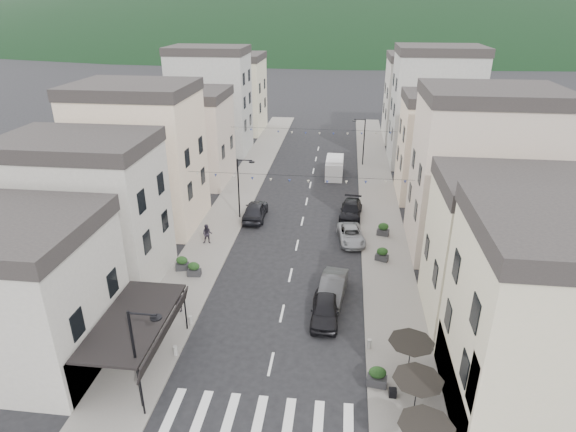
{
  "coord_description": "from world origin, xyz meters",
  "views": [
    {
      "loc": [
        3.59,
        -15.71,
        19.29
      ],
      "look_at": [
        -0.58,
        19.29,
        3.5
      ],
      "focal_mm": 30.0,
      "sensor_mm": 36.0,
      "label": 1
    }
  ],
  "objects_px": {
    "parked_car_a": "(325,310)",
    "parked_car_b": "(332,288)",
    "parked_car_e": "(255,210)",
    "pedestrian_a": "(178,299)",
    "delivery_van": "(335,167)",
    "parked_car_c": "(351,235)",
    "pedestrian_b": "(207,234)",
    "parked_car_d": "(351,210)"
  },
  "relations": [
    {
      "from": "parked_car_d",
      "to": "pedestrian_b",
      "type": "bearing_deg",
      "value": -144.33
    },
    {
      "from": "parked_car_a",
      "to": "pedestrian_a",
      "type": "relative_size",
      "value": 2.4
    },
    {
      "from": "parked_car_b",
      "to": "pedestrian_b",
      "type": "relative_size",
      "value": 2.7
    },
    {
      "from": "parked_car_b",
      "to": "parked_car_c",
      "type": "xyz_separation_m",
      "value": [
        1.31,
        8.96,
        -0.16
      ]
    },
    {
      "from": "parked_car_a",
      "to": "pedestrian_b",
      "type": "xyz_separation_m",
      "value": [
        -10.58,
        9.54,
        0.24
      ]
    },
    {
      "from": "parked_car_c",
      "to": "delivery_van",
      "type": "relative_size",
      "value": 0.9
    },
    {
      "from": "parked_car_c",
      "to": "pedestrian_a",
      "type": "bearing_deg",
      "value": -141.74
    },
    {
      "from": "parked_car_a",
      "to": "delivery_van",
      "type": "relative_size",
      "value": 0.88
    },
    {
      "from": "parked_car_a",
      "to": "pedestrian_b",
      "type": "relative_size",
      "value": 2.53
    },
    {
      "from": "parked_car_c",
      "to": "pedestrian_a",
      "type": "distance_m",
      "value": 16.62
    },
    {
      "from": "parked_car_c",
      "to": "parked_car_e",
      "type": "height_order",
      "value": "parked_car_e"
    },
    {
      "from": "parked_car_d",
      "to": "parked_car_e",
      "type": "xyz_separation_m",
      "value": [
        -9.18,
        -1.49,
        0.14
      ]
    },
    {
      "from": "pedestrian_a",
      "to": "parked_car_e",
      "type": "bearing_deg",
      "value": 95.39
    },
    {
      "from": "parked_car_a",
      "to": "parked_car_b",
      "type": "xyz_separation_m",
      "value": [
        0.39,
        2.65,
        0.03
      ]
    },
    {
      "from": "parked_car_b",
      "to": "pedestrian_b",
      "type": "xyz_separation_m",
      "value": [
        -10.97,
        6.89,
        0.22
      ]
    },
    {
      "from": "parked_car_b",
      "to": "parked_car_c",
      "type": "relative_size",
      "value": 1.05
    },
    {
      "from": "parked_car_e",
      "to": "pedestrian_b",
      "type": "height_order",
      "value": "pedestrian_b"
    },
    {
      "from": "parked_car_e",
      "to": "pedestrian_b",
      "type": "distance_m",
      "value": 6.63
    },
    {
      "from": "parked_car_a",
      "to": "parked_car_e",
      "type": "distance_m",
      "value": 17.12
    },
    {
      "from": "parked_car_d",
      "to": "parked_car_b",
      "type": "bearing_deg",
      "value": -90.47
    },
    {
      "from": "parked_car_c",
      "to": "parked_car_d",
      "type": "relative_size",
      "value": 0.93
    },
    {
      "from": "parked_car_b",
      "to": "delivery_van",
      "type": "relative_size",
      "value": 0.95
    },
    {
      "from": "parked_car_d",
      "to": "delivery_van",
      "type": "bearing_deg",
      "value": 104.26
    },
    {
      "from": "parked_car_d",
      "to": "pedestrian_a",
      "type": "relative_size",
      "value": 2.64
    },
    {
      "from": "delivery_van",
      "to": "pedestrian_b",
      "type": "xyz_separation_m",
      "value": [
        -10.31,
        -19.17,
        -0.18
      ]
    },
    {
      "from": "parked_car_c",
      "to": "parked_car_a",
      "type": "bearing_deg",
      "value": -106.13
    },
    {
      "from": "parked_car_b",
      "to": "delivery_van",
      "type": "bearing_deg",
      "value": 98.53
    },
    {
      "from": "pedestrian_a",
      "to": "pedestrian_b",
      "type": "xyz_separation_m",
      "value": [
        -0.75,
        9.89,
        -0.05
      ]
    },
    {
      "from": "parked_car_a",
      "to": "delivery_van",
      "type": "bearing_deg",
      "value": 90.86
    },
    {
      "from": "delivery_van",
      "to": "parked_car_d",
      "type": "bearing_deg",
      "value": -79.89
    },
    {
      "from": "pedestrian_a",
      "to": "parked_car_c",
      "type": "bearing_deg",
      "value": 59.94
    },
    {
      "from": "parked_car_d",
      "to": "pedestrian_a",
      "type": "distance_m",
      "value": 20.74
    },
    {
      "from": "pedestrian_a",
      "to": "delivery_van",
      "type": "bearing_deg",
      "value": 85.68
    },
    {
      "from": "parked_car_b",
      "to": "pedestrian_a",
      "type": "relative_size",
      "value": 2.56
    },
    {
      "from": "parked_car_e",
      "to": "delivery_van",
      "type": "relative_size",
      "value": 0.99
    },
    {
      "from": "parked_car_c",
      "to": "pedestrian_a",
      "type": "height_order",
      "value": "pedestrian_a"
    },
    {
      "from": "parked_car_e",
      "to": "pedestrian_a",
      "type": "distance_m",
      "value": 15.93
    },
    {
      "from": "delivery_van",
      "to": "pedestrian_b",
      "type": "height_order",
      "value": "delivery_van"
    },
    {
      "from": "pedestrian_b",
      "to": "delivery_van",
      "type": "bearing_deg",
      "value": 56.79
    },
    {
      "from": "parked_car_b",
      "to": "pedestrian_a",
      "type": "height_order",
      "value": "pedestrian_a"
    },
    {
      "from": "parked_car_b",
      "to": "pedestrian_a",
      "type": "xyz_separation_m",
      "value": [
        -10.22,
        -3.0,
        0.26
      ]
    },
    {
      "from": "parked_car_a",
      "to": "pedestrian_b",
      "type": "distance_m",
      "value": 14.25
    }
  ]
}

